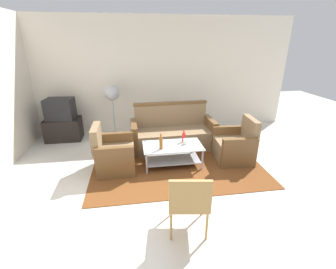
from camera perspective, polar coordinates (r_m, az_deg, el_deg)
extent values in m
plane|color=beige|center=(3.84, 6.02, -13.80)|extent=(14.00, 14.00, 0.00)
cube|color=silver|center=(6.18, -0.66, 14.21)|extent=(6.52, 0.12, 2.80)
cube|color=brown|center=(4.63, 2.01, -6.83)|extent=(3.17, 2.27, 0.01)
cube|color=#7F6647|center=(5.16, 1.27, -1.05)|extent=(1.62, 0.75, 0.42)
cube|color=#7F6647|center=(5.30, 0.61, 4.78)|extent=(1.60, 0.19, 0.48)
cube|color=brown|center=(5.34, 10.14, 0.59)|extent=(0.14, 0.70, 0.62)
cube|color=brown|center=(5.03, -8.15, -0.66)|extent=(0.14, 0.70, 0.62)
cube|color=brown|center=(5.22, 0.62, 7.61)|extent=(1.64, 0.15, 0.06)
cube|color=#7F6647|center=(4.44, -12.43, -5.73)|extent=(0.66, 0.60, 0.40)
cube|color=#7F6647|center=(4.30, -17.01, -0.90)|extent=(0.12, 0.60, 0.45)
cube|color=brown|center=(4.70, -12.35, -2.90)|extent=(0.66, 0.10, 0.58)
cube|color=brown|center=(4.11, -12.73, -6.74)|extent=(0.66, 0.10, 0.58)
cube|color=#7F6647|center=(4.85, 15.39, -3.58)|extent=(0.69, 0.64, 0.40)
cube|color=#7F6647|center=(4.80, 19.37, 1.21)|extent=(0.16, 0.61, 0.45)
cube|color=brown|center=(4.53, 16.90, -4.34)|extent=(0.66, 0.14, 0.58)
cube|color=brown|center=(5.09, 14.25, -1.08)|extent=(0.66, 0.14, 0.58)
cube|color=silver|center=(4.39, 1.13, -2.73)|extent=(1.10, 0.60, 0.02)
cube|color=#9E9EA5|center=(4.51, 1.11, -5.87)|extent=(1.00, 0.52, 0.02)
cylinder|color=#9E9EA5|center=(4.66, -5.64, -3.94)|extent=(0.04, 0.04, 0.40)
cylinder|color=#9E9EA5|center=(4.80, 6.61, -3.13)|extent=(0.04, 0.04, 0.40)
cylinder|color=#9E9EA5|center=(4.19, -5.21, -7.02)|extent=(0.04, 0.04, 0.40)
cylinder|color=#9E9EA5|center=(4.36, 8.36, -5.99)|extent=(0.04, 0.04, 0.40)
cylinder|color=red|center=(4.52, 3.85, -0.73)|extent=(0.07, 0.07, 0.17)
cylinder|color=red|center=(4.48, 3.89, 0.69)|extent=(0.03, 0.03, 0.07)
cylinder|color=brown|center=(4.20, -1.71, -2.23)|extent=(0.06, 0.06, 0.21)
cylinder|color=brown|center=(4.14, -1.74, -0.32)|extent=(0.02, 0.02, 0.09)
cylinder|color=silver|center=(4.43, 4.19, -1.73)|extent=(0.08, 0.08, 0.10)
cube|color=black|center=(6.13, -24.01, 1.19)|extent=(0.80, 0.50, 0.52)
cube|color=black|center=(5.98, -24.74, 5.67)|extent=(0.63, 0.49, 0.48)
cube|color=black|center=(6.19, -24.07, 6.26)|extent=(0.51, 0.05, 0.36)
cylinder|color=#2D2D33|center=(6.04, -12.62, -0.13)|extent=(0.32, 0.32, 0.03)
cylinder|color=#B2B2B7|center=(5.88, -13.01, 4.29)|extent=(0.03, 0.03, 0.95)
sphere|color=#B2B2B7|center=(5.74, -13.51, 9.84)|extent=(0.36, 0.36, 0.36)
cube|color=#AD844C|center=(2.99, 4.90, -15.52)|extent=(0.55, 0.55, 0.04)
cube|color=#AD844C|center=(2.69, 5.44, -14.65)|extent=(0.48, 0.11, 0.40)
cylinder|color=#AD844C|center=(3.28, 0.67, -16.24)|extent=(0.03, 0.03, 0.42)
cylinder|color=#AD844C|center=(3.31, 8.26, -16.08)|extent=(0.03, 0.03, 0.42)
cylinder|color=#AD844C|center=(2.96, 0.75, -21.28)|extent=(0.03, 0.03, 0.42)
cylinder|color=#AD844C|center=(2.99, 9.39, -21.02)|extent=(0.03, 0.03, 0.42)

